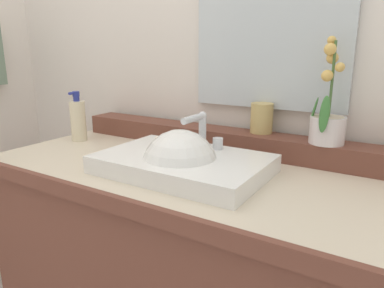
# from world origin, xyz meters

# --- Properties ---
(vanity_cabinet) EXTENTS (1.35, 0.61, 0.85)m
(vanity_cabinet) POSITION_xyz_m (0.00, -0.00, 0.42)
(vanity_cabinet) COLOR brown
(vanity_cabinet) RESTS_ON ground
(back_ledge) EXTENTS (1.27, 0.12, 0.07)m
(back_ledge) POSITION_xyz_m (0.00, 0.23, 0.88)
(back_ledge) COLOR brown
(back_ledge) RESTS_ON vanity_cabinet
(sink_basin) EXTENTS (0.48, 0.32, 0.26)m
(sink_basin) POSITION_xyz_m (-0.01, -0.07, 0.87)
(sink_basin) COLOR white
(sink_basin) RESTS_ON vanity_cabinet
(soap_bar) EXTENTS (0.07, 0.04, 0.02)m
(soap_bar) POSITION_xyz_m (-0.14, 0.03, 0.91)
(soap_bar) COLOR beige
(soap_bar) RESTS_ON sink_basin
(potted_plant) EXTENTS (0.11, 0.12, 0.32)m
(potted_plant) POSITION_xyz_m (0.33, 0.22, 0.99)
(potted_plant) COLOR silver
(potted_plant) RESTS_ON back_ledge
(tumbler_cup) EXTENTS (0.08, 0.08, 0.10)m
(tumbler_cup) POSITION_xyz_m (0.11, 0.26, 0.97)
(tumbler_cup) COLOR tan
(tumbler_cup) RESTS_ON back_ledge
(lotion_bottle) EXTENTS (0.06, 0.06, 0.20)m
(lotion_bottle) POSITION_xyz_m (-0.57, 0.05, 0.93)
(lotion_bottle) COLOR beige
(lotion_bottle) RESTS_ON vanity_cabinet
(mirror) EXTENTS (0.54, 0.02, 0.52)m
(mirror) POSITION_xyz_m (0.10, 0.30, 1.26)
(mirror) COLOR silver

